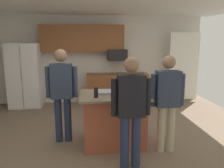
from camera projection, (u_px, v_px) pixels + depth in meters
name	position (u px, v px, depth m)	size (l,w,h in m)	color
floor	(102.00, 138.00, 4.31)	(7.04, 7.04, 0.00)	#7F6B56
back_wall	(96.00, 59.00, 6.81)	(6.40, 0.10, 2.60)	silver
french_door_window_panel	(184.00, 66.00, 6.72)	(0.90, 0.06, 2.00)	white
cabinet_run_upper	(82.00, 38.00, 6.45)	(2.40, 0.38, 0.75)	brown
cabinet_run_lower	(117.00, 89.00, 6.71)	(1.80, 0.63, 0.90)	brown
refrigerator	(25.00, 76.00, 6.27)	(0.85, 0.76, 1.80)	white
microwave_over_range	(117.00, 55.00, 6.55)	(0.56, 0.40, 0.32)	black
kitchen_island	(114.00, 119.00, 4.03)	(1.20, 0.93, 0.93)	#9E4C33
person_elder_center	(62.00, 89.00, 4.04)	(0.57, 0.22, 1.71)	#232D4C
person_host_foreground	(167.00, 98.00, 3.67)	(0.57, 0.22, 1.62)	tan
person_guest_by_door	(131.00, 106.00, 3.18)	(0.57, 0.22, 1.63)	#232D4C
glass_stout_tall	(114.00, 92.00, 3.79)	(0.06, 0.06, 0.15)	black
mug_ceramic_white	(141.00, 93.00, 3.82)	(0.13, 0.09, 0.09)	#4C6B99
glass_short_whisky	(114.00, 93.00, 3.68)	(0.07, 0.07, 0.16)	black
mug_blue_stoneware	(122.00, 94.00, 3.77)	(0.13, 0.09, 0.10)	#4C6B99
glass_pilsner	(96.00, 93.00, 3.69)	(0.07, 0.07, 0.17)	black
tumbler_amber	(136.00, 89.00, 3.98)	(0.06, 0.06, 0.15)	black
glass_dark_ale	(130.00, 88.00, 4.11)	(0.07, 0.07, 0.14)	black
serving_tray	(110.00, 92.00, 4.00)	(0.44, 0.30, 0.04)	#B7B7BC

